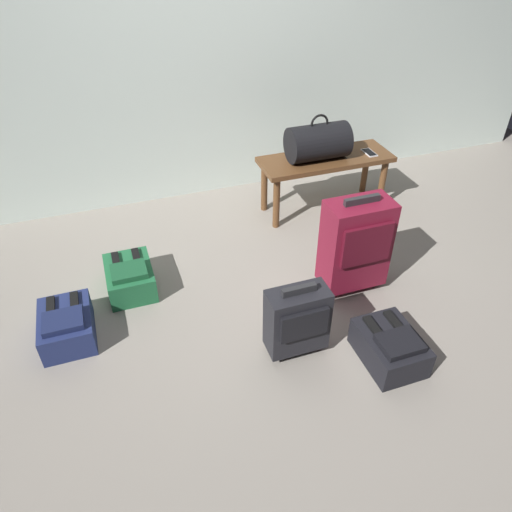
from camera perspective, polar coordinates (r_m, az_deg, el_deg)
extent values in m
plane|color=gray|center=(2.92, 3.37, -6.21)|extent=(6.60, 6.60, 0.00)
cube|color=silver|center=(3.70, -6.19, 27.58)|extent=(6.00, 0.10, 2.80)
cube|color=brown|center=(3.68, 8.31, 11.29)|extent=(1.00, 0.36, 0.04)
cylinder|color=brown|center=(3.52, 2.44, 6.30)|extent=(0.05, 0.05, 0.40)
cylinder|color=brown|center=(3.89, 14.75, 8.28)|extent=(0.05, 0.05, 0.40)
cylinder|color=brown|center=(3.73, 0.99, 8.24)|extent=(0.05, 0.05, 0.40)
cylinder|color=brown|center=(4.08, 12.86, 9.99)|extent=(0.05, 0.05, 0.40)
cylinder|color=black|center=(3.59, 7.37, 13.27)|extent=(0.44, 0.26, 0.26)
torus|color=black|center=(3.54, 7.56, 15.34)|extent=(0.14, 0.02, 0.14)
cube|color=silver|center=(3.80, 13.31, 11.87)|extent=(0.07, 0.14, 0.01)
cube|color=black|center=(3.80, 13.32, 11.93)|extent=(0.06, 0.13, 0.00)
cube|color=maroon|center=(2.93, 11.72, 1.45)|extent=(0.39, 0.22, 0.56)
cube|color=#500E1C|center=(2.81, 13.06, 1.25)|extent=(0.31, 0.02, 0.25)
cube|color=#262628|center=(2.77, 12.49, 6.51)|extent=(0.22, 0.03, 0.04)
cylinder|color=black|center=(3.11, 8.17, -2.83)|extent=(0.02, 0.05, 0.05)
cylinder|color=black|center=(3.22, 12.52, -1.77)|extent=(0.02, 0.05, 0.05)
cube|color=black|center=(2.52, 4.88, -7.54)|extent=(0.32, 0.16, 0.37)
cube|color=black|center=(2.43, 5.79, -8.19)|extent=(0.26, 0.02, 0.17)
cube|color=#262628|center=(2.39, 5.13, -4.04)|extent=(0.18, 0.03, 0.04)
cylinder|color=black|center=(2.68, 1.93, -10.51)|extent=(0.02, 0.05, 0.05)
cylinder|color=black|center=(2.75, 6.37, -9.31)|extent=(0.02, 0.05, 0.05)
cube|color=navy|center=(2.89, -21.54, -7.78)|extent=(0.28, 0.38, 0.17)
cube|color=#182045|center=(2.77, -21.98, -7.19)|extent=(0.21, 0.17, 0.04)
cube|color=black|center=(2.89, -23.23, -5.76)|extent=(0.04, 0.19, 0.02)
cube|color=black|center=(2.87, -20.77, -5.30)|extent=(0.04, 0.19, 0.02)
cube|color=#1E6038|center=(3.10, -14.74, -2.53)|extent=(0.28, 0.38, 0.17)
cube|color=#184D2C|center=(2.99, -14.88, -1.79)|extent=(0.21, 0.17, 0.04)
cube|color=black|center=(3.10, -16.30, -0.67)|extent=(0.04, 0.19, 0.02)
cube|color=black|center=(3.10, -14.02, -0.20)|extent=(0.04, 0.19, 0.02)
cube|color=black|center=(2.68, 15.55, -10.43)|extent=(0.28, 0.38, 0.17)
cube|color=black|center=(2.57, 16.71, -9.88)|extent=(0.21, 0.17, 0.04)
cube|color=black|center=(2.62, 13.96, -8.43)|extent=(0.04, 0.19, 0.02)
cube|color=black|center=(2.68, 16.29, -7.71)|extent=(0.04, 0.19, 0.02)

